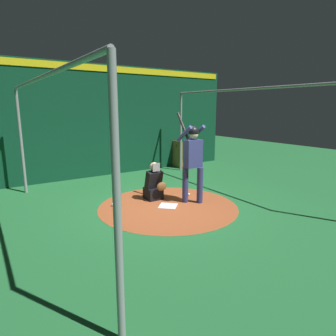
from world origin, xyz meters
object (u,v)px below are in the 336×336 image
(baseball_0, at_px, (189,194))
(home_plate, at_px, (168,206))
(catcher, at_px, (154,185))
(bat_rack, at_px, (176,155))
(batter, at_px, (193,156))
(baseball_1, at_px, (118,199))
(baseball_2, at_px, (113,205))

(baseball_0, bearing_deg, home_plate, -66.60)
(catcher, xyz_separation_m, bat_rack, (-3.16, 2.89, 0.10))
(home_plate, height_order, batter, batter)
(home_plate, xyz_separation_m, baseball_1, (-1.07, -0.84, 0.03))
(batter, bearing_deg, baseball_0, 151.28)
(batter, bearing_deg, bat_rack, 150.32)
(baseball_2, bearing_deg, catcher, 85.67)
(bat_rack, xyz_separation_m, baseball_0, (3.41, -1.95, -0.45))
(batter, distance_m, baseball_0, 1.26)
(home_plate, height_order, baseball_0, baseball_0)
(catcher, distance_m, baseball_0, 1.03)
(batter, distance_m, catcher, 1.27)
(home_plate, bearing_deg, bat_rack, 142.85)
(batter, xyz_separation_m, baseball_2, (-0.82, -1.79, -1.14))
(batter, xyz_separation_m, baseball_1, (-1.14, -1.51, -1.14))
(catcher, relative_size, baseball_0, 13.32)
(baseball_0, bearing_deg, baseball_1, -110.39)
(batter, xyz_separation_m, bat_rack, (-3.89, 2.22, -0.69))
(baseball_0, bearing_deg, baseball_2, -99.25)
(batter, bearing_deg, home_plate, -96.41)
(home_plate, height_order, catcher, catcher)
(baseball_1, distance_m, baseball_2, 0.43)
(home_plate, distance_m, baseball_2, 1.34)
(baseball_1, relative_size, baseball_2, 1.00)
(bat_rack, bearing_deg, home_plate, -37.15)
(bat_rack, height_order, baseball_2, bat_rack)
(home_plate, relative_size, catcher, 0.43)
(baseball_0, distance_m, baseball_1, 1.89)
(bat_rack, bearing_deg, catcher, -42.41)
(catcher, bearing_deg, baseball_1, -116.00)
(home_plate, distance_m, baseball_1, 1.36)
(bat_rack, bearing_deg, baseball_1, -53.58)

